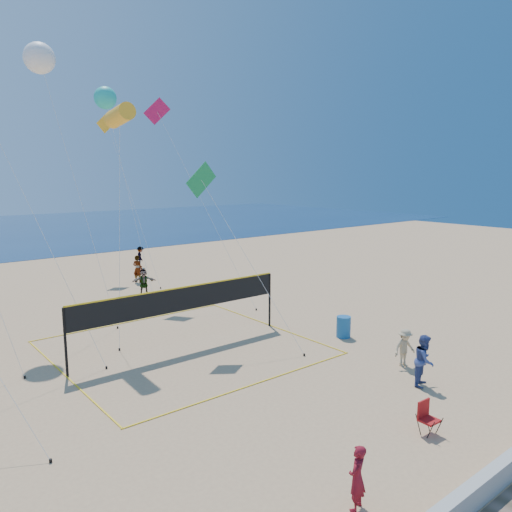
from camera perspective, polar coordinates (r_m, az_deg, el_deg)
ground at (r=13.75m, az=8.17°, el=-23.13°), size 120.00×120.00×0.00m
woman at (r=12.23m, az=11.47°, el=-23.59°), size 0.64×0.53×1.51m
bystander_a at (r=18.76m, az=18.69°, el=-11.22°), size 1.08×0.96×1.83m
bystander_b at (r=20.33m, az=16.63°, el=-10.02°), size 1.06×0.75×1.48m
far_person_1 at (r=31.61m, az=-12.70°, el=-2.83°), size 1.51×0.92×1.55m
far_person_2 at (r=34.88m, az=-13.38°, el=-1.44°), size 0.73×0.82×1.87m
far_person_4 at (r=40.65m, az=-13.06°, el=-0.07°), size 0.90×1.19×1.63m
camp_chair at (r=15.74m, az=18.91°, el=-16.85°), size 0.54×0.66×1.06m
trash_barrel at (r=23.22m, az=9.98°, el=-7.97°), size 0.83×0.83×0.96m
volleyball_net at (r=21.39m, az=-8.48°, el=-5.64°), size 10.01×9.86×2.67m
kite_2 at (r=23.06m, az=-15.30°, el=15.19°), size 1.70×2.68×10.33m
kite_4 at (r=21.89m, az=-5.69°, el=7.67°), size 2.65×4.84×7.89m
kite_5 at (r=31.07m, az=-10.56°, el=14.65°), size 2.56×7.57×11.82m
kite_6 at (r=27.19m, az=-23.52°, el=20.02°), size 2.63×4.34×13.44m
kite_7 at (r=33.62m, az=-16.85°, el=16.90°), size 1.72×6.08×12.66m
kite_9 at (r=38.63m, az=-16.34°, el=13.51°), size 1.68×7.76×11.89m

